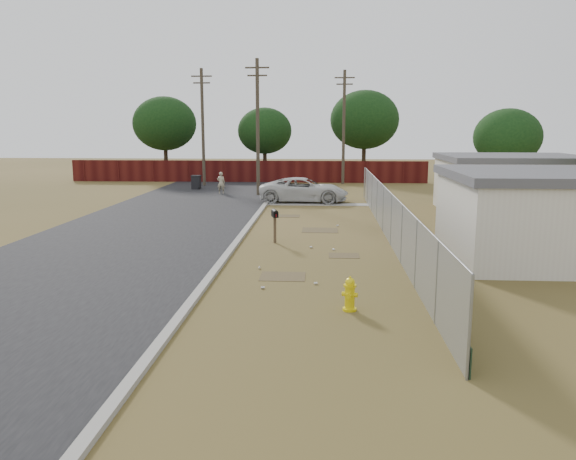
# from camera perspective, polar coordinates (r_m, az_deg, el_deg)

# --- Properties ---
(ground) EXTENTS (120.00, 120.00, 0.00)m
(ground) POSITION_cam_1_polar(r_m,az_deg,el_deg) (22.31, 2.45, -1.42)
(ground) COLOR brown
(ground) RESTS_ON ground
(street) EXTENTS (15.10, 60.00, 0.12)m
(street) POSITION_cam_1_polar(r_m,az_deg,el_deg) (31.07, -9.79, 1.84)
(street) COLOR black
(street) RESTS_ON ground
(chainlink_fence) EXTENTS (0.10, 27.06, 2.02)m
(chainlink_fence) POSITION_cam_1_polar(r_m,az_deg,el_deg) (23.32, 10.21, 0.93)
(chainlink_fence) COLOR gray
(chainlink_fence) RESTS_ON ground
(privacy_fence) EXTENTS (30.00, 0.12, 1.80)m
(privacy_fence) POSITION_cam_1_polar(r_m,az_deg,el_deg) (47.41, -4.20, 5.96)
(privacy_fence) COLOR #48130F
(privacy_fence) RESTS_ON ground
(utility_poles) EXTENTS (12.60, 8.24, 9.00)m
(utility_poles) POSITION_cam_1_polar(r_m,az_deg,el_deg) (42.69, -1.91, 10.58)
(utility_poles) COLOR #473D2F
(utility_poles) RESTS_ON ground
(houses) EXTENTS (9.30, 17.24, 3.10)m
(houses) POSITION_cam_1_polar(r_m,az_deg,el_deg) (26.80, 23.88, 3.07)
(houses) COLOR silver
(houses) RESTS_ON ground
(horizon_trees) EXTENTS (33.32, 31.94, 7.78)m
(horizon_trees) POSITION_cam_1_polar(r_m,az_deg,el_deg) (45.39, 4.22, 10.47)
(horizon_trees) COLOR #342617
(horizon_trees) RESTS_ON ground
(fire_hydrant) EXTENTS (0.45, 0.45, 0.89)m
(fire_hydrant) POSITION_cam_1_polar(r_m,az_deg,el_deg) (14.32, 6.29, -6.54)
(fire_hydrant) COLOR yellow
(fire_hydrant) RESTS_ON ground
(mailbox) EXTENTS (0.34, 0.59, 1.35)m
(mailbox) POSITION_cam_1_polar(r_m,az_deg,el_deg) (22.33, -1.35, 1.39)
(mailbox) COLOR #4E3D2C
(mailbox) RESTS_ON ground
(pickup_truck) EXTENTS (5.52, 2.68, 1.51)m
(pickup_truck) POSITION_cam_1_polar(r_m,az_deg,el_deg) (34.66, 1.62, 4.10)
(pickup_truck) COLOR silver
(pickup_truck) RESTS_ON ground
(pedestrian) EXTENTS (0.58, 0.40, 1.52)m
(pedestrian) POSITION_cam_1_polar(r_m,az_deg,el_deg) (39.27, -6.81, 4.78)
(pedestrian) COLOR tan
(pedestrian) RESTS_ON ground
(trash_bin) EXTENTS (0.68, 0.75, 1.03)m
(trash_bin) POSITION_cam_1_polar(r_m,az_deg,el_deg) (42.47, -9.31, 4.83)
(trash_bin) COLOR black
(trash_bin) RESTS_ON ground
(scattered_litter) EXTENTS (2.84, 10.59, 0.07)m
(scattered_litter) POSITION_cam_1_polar(r_m,az_deg,el_deg) (20.00, 1.95, -2.70)
(scattered_litter) COLOR silver
(scattered_litter) RESTS_ON ground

